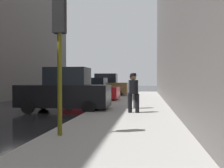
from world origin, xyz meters
name	(u,v)px	position (x,y,z in m)	size (l,w,h in m)	color
ground_plane	(17,111)	(0.00, 0.00, 0.00)	(120.00, 120.00, 0.00)	black
sidewalk	(131,111)	(6.00, 0.00, 0.07)	(4.00, 40.00, 0.15)	gray
parked_black_suv	(65,92)	(2.65, -0.06, 1.03)	(4.61, 2.08, 2.25)	black
parked_red_hatchback	(91,90)	(2.65, 5.90, 0.85)	(4.26, 2.16, 1.79)	#B2191E
parked_bronze_suv	(105,86)	(2.65, 11.88, 1.03)	(4.61, 2.09, 2.25)	brown
fire_hydrant	(114,96)	(4.45, 5.37, 0.50)	(0.42, 0.22, 0.70)	red
traffic_light	(60,37)	(4.50, -5.93, 2.76)	(0.32, 0.32, 3.60)	#514C0F
pedestrian_with_fedora	(134,91)	(6.19, -1.07, 1.14)	(0.50, 0.40, 1.78)	black
pedestrian_with_beanie	(132,89)	(6.02, 0.59, 1.14)	(0.53, 0.49, 1.78)	#333338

